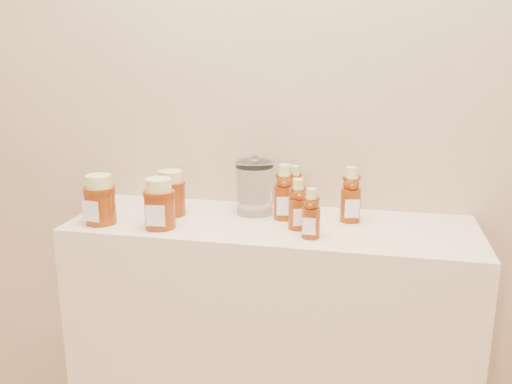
% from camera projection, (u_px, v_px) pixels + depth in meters
% --- Properties ---
extents(wall_back, '(3.50, 0.02, 2.70)m').
position_uv_depth(wall_back, '(285.00, 66.00, 1.69)').
color(wall_back, tan).
rests_on(wall_back, ground).
extents(display_table, '(1.20, 0.40, 0.90)m').
position_uv_depth(display_table, '(270.00, 357.00, 1.73)').
color(display_table, beige).
rests_on(display_table, ground).
extents(bear_bottle_back_left, '(0.08, 0.08, 0.19)m').
position_uv_depth(bear_bottle_back_left, '(284.00, 188.00, 1.63)').
color(bear_bottle_back_left, '#642307').
rests_on(bear_bottle_back_left, display_table).
extents(bear_bottle_back_mid, '(0.07, 0.07, 0.17)m').
position_uv_depth(bear_bottle_back_mid, '(294.00, 186.00, 1.71)').
color(bear_bottle_back_mid, '#642307').
rests_on(bear_bottle_back_mid, display_table).
extents(bear_bottle_back_right, '(0.08, 0.08, 0.19)m').
position_uv_depth(bear_bottle_back_right, '(351.00, 191.00, 1.60)').
color(bear_bottle_back_right, '#642307').
rests_on(bear_bottle_back_right, display_table).
extents(bear_bottle_front_left, '(0.07, 0.07, 0.17)m').
position_uv_depth(bear_bottle_front_left, '(298.00, 201.00, 1.54)').
color(bear_bottle_front_left, '#642307').
rests_on(bear_bottle_front_left, display_table).
extents(bear_bottle_front_right, '(0.06, 0.06, 0.16)m').
position_uv_depth(bear_bottle_front_right, '(311.00, 210.00, 1.47)').
color(bear_bottle_front_right, '#642307').
rests_on(bear_bottle_front_right, display_table).
extents(honey_jar_left, '(0.11, 0.11, 0.15)m').
position_uv_depth(honey_jar_left, '(100.00, 200.00, 1.59)').
color(honey_jar_left, '#642307').
rests_on(honey_jar_left, display_table).
extents(honey_jar_back, '(0.11, 0.11, 0.14)m').
position_uv_depth(honey_jar_back, '(171.00, 193.00, 1.67)').
color(honey_jar_back, '#642307').
rests_on(honey_jar_back, display_table).
extents(honey_jar_front, '(0.10, 0.10, 0.15)m').
position_uv_depth(honey_jar_front, '(160.00, 203.00, 1.55)').
color(honey_jar_front, '#642307').
rests_on(honey_jar_front, display_table).
extents(glass_canister, '(0.15, 0.15, 0.18)m').
position_uv_depth(glass_canister, '(255.00, 185.00, 1.68)').
color(glass_canister, white).
rests_on(glass_canister, display_table).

